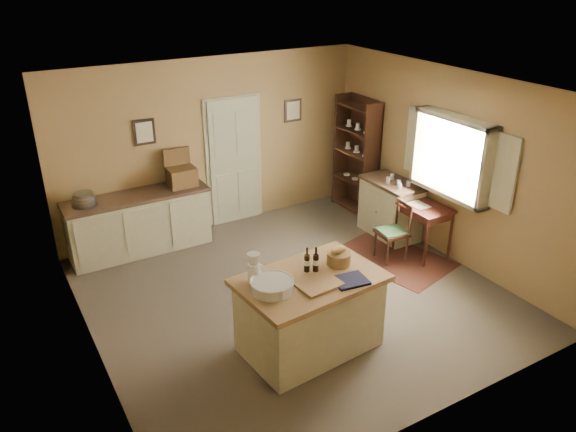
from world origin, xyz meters
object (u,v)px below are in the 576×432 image
Objects in this scene: desk_chair at (392,233)px; right_cabinet at (390,208)px; work_island at (309,311)px; writing_desk at (421,210)px; sideboard at (140,221)px; shelving_unit at (358,155)px.

right_cabinet is (0.50, 0.64, 0.03)m from desk_chair.
right_cabinet is at bearing 28.95° from work_island.
sideboard is at bearing 149.24° from writing_desk.
desk_chair is (2.12, 1.13, -0.06)m from work_island.
work_island is at bearing -74.02° from sideboard.
writing_desk is at bearing 3.67° from desk_chair.
desk_chair is at bearing -110.75° from shelving_unit.
work_island reaches higher than writing_desk.
shelving_unit reaches higher than desk_chair.
sideboard is 3.74m from shelving_unit.
writing_desk is at bearing 17.92° from work_island.
sideboard is at bearing 157.72° from right_cabinet.
right_cabinet is (-0.00, 0.66, -0.21)m from writing_desk.
right_cabinet reaches higher than desk_chair.
work_island is at bearing -134.17° from shelving_unit.
desk_chair is at bearing 22.99° from work_island.
work_island is 1.90× the size of desk_chair.
right_cabinet is (3.54, -1.45, -0.02)m from sideboard.
shelving_unit is at bearing 85.03° from writing_desk.
work_island is 0.83× the size of shelving_unit.
shelving_unit reaches higher than writing_desk.
writing_desk is 1.04× the size of desk_chair.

